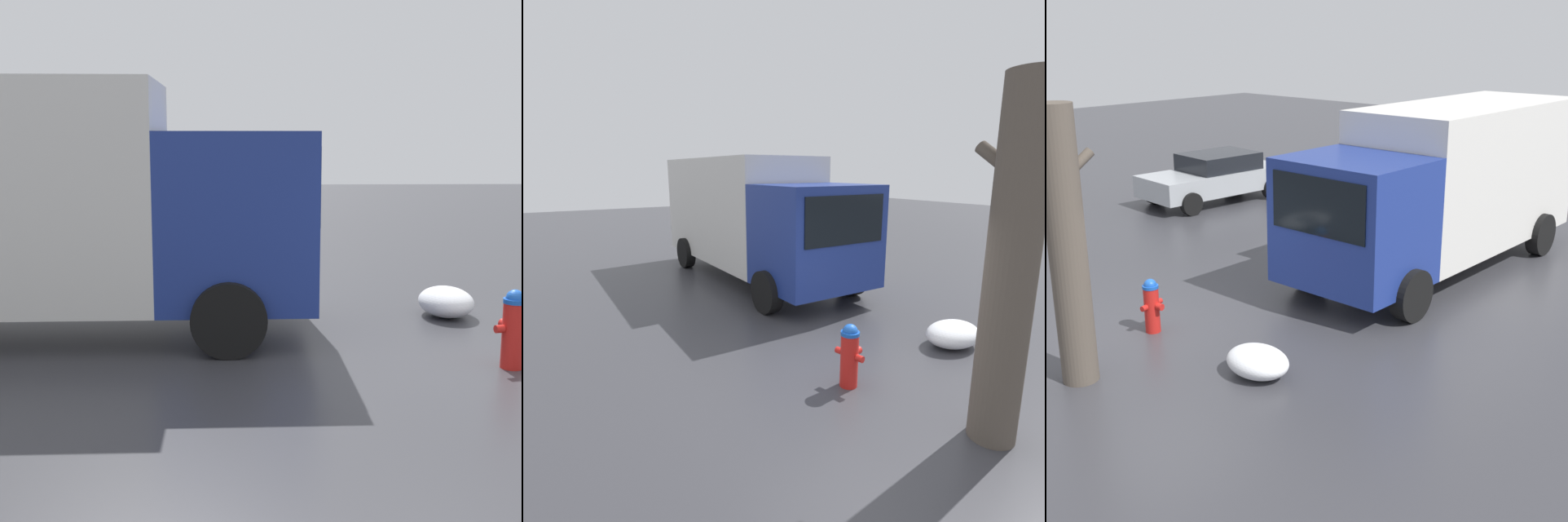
# 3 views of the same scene
# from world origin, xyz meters

# --- Properties ---
(ground_plane) EXTENTS (60.00, 60.00, 0.00)m
(ground_plane) POSITION_xyz_m (0.00, 0.00, 0.00)
(ground_plane) COLOR #38383D
(fire_hydrant) EXTENTS (0.45, 0.36, 0.90)m
(fire_hydrant) POSITION_xyz_m (0.00, -0.00, 0.46)
(fire_hydrant) COLOR red
(fire_hydrant) RESTS_ON ground_plane
(delivery_truck) EXTENTS (7.37, 2.64, 3.23)m
(delivery_truck) POSITION_xyz_m (5.94, -1.64, 1.75)
(delivery_truck) COLOR navy
(delivery_truck) RESTS_ON ground_plane
(snow_pile_curbside) EXTENTS (0.77, 0.99, 0.42)m
(snow_pile_curbside) POSITION_xyz_m (0.07, -2.36, 0.21)
(snow_pile_curbside) COLOR white
(snow_pile_curbside) RESTS_ON ground_plane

